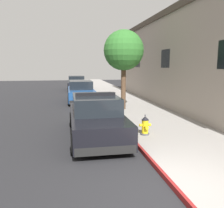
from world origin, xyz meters
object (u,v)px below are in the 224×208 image
police_cruiser (96,118)px  parked_car_silver_ahead (81,92)px  parked_car_dark_far (76,83)px  fire_hydrant (145,126)px  street_tree (124,51)px

police_cruiser → parked_car_silver_ahead: police_cruiser is taller
parked_car_silver_ahead → parked_car_dark_far: same height
police_cruiser → parked_car_silver_ahead: size_ratio=1.00×
parked_car_silver_ahead → fire_hydrant: 9.81m
parked_car_dark_far → street_tree: 13.42m
parked_car_dark_far → street_tree: (2.30, -12.93, 2.77)m
parked_car_dark_far → parked_car_silver_ahead: bearing=-89.8°
police_cruiser → fire_hydrant: police_cruiser is taller
parked_car_silver_ahead → parked_car_dark_far: (-0.03, 8.65, 0.00)m
parked_car_silver_ahead → fire_hydrant: size_ratio=6.37×
police_cruiser → street_tree: size_ratio=1.06×
fire_hydrant → street_tree: bearing=85.6°
street_tree → parked_car_silver_ahead: bearing=117.9°
police_cruiser → parked_car_silver_ahead: (-0.08, 9.12, -0.00)m
police_cruiser → parked_car_silver_ahead: bearing=90.5°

